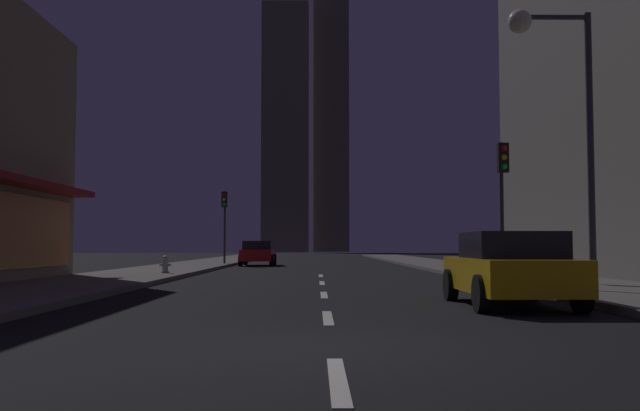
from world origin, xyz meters
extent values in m
cube|color=black|center=(0.00, 32.00, -0.05)|extent=(78.00, 136.00, 0.10)
cube|color=#605E59|center=(7.00, 32.00, 0.07)|extent=(4.00, 76.00, 0.15)
cube|color=#605E59|center=(-7.00, 32.00, 0.07)|extent=(4.00, 76.00, 0.15)
cube|color=silver|center=(0.00, -2.00, 0.01)|extent=(0.16, 2.20, 0.01)
cube|color=silver|center=(0.00, 3.20, 0.01)|extent=(0.16, 2.20, 0.01)
cube|color=silver|center=(0.00, 8.40, 0.01)|extent=(0.16, 2.20, 0.01)
cube|color=silver|center=(0.00, 13.60, 0.01)|extent=(0.16, 2.20, 0.01)
cube|color=silver|center=(0.00, 18.80, 0.01)|extent=(0.16, 2.20, 0.01)
cube|color=#65604C|center=(-5.65, 115.30, 22.25)|extent=(8.28, 6.64, 44.51)
cube|color=#625D49|center=(2.70, 124.85, 31.10)|extent=(6.73, 8.17, 62.19)
cube|color=gold|center=(3.60, 5.42, 0.61)|extent=(1.80, 4.20, 0.65)
cube|color=black|center=(3.60, 5.22, 1.17)|extent=(1.64, 2.00, 0.55)
cylinder|color=black|center=(2.72, 6.82, 0.34)|extent=(0.22, 0.68, 0.68)
cylinder|color=black|center=(4.48, 6.82, 0.34)|extent=(0.22, 0.68, 0.68)
cylinder|color=black|center=(2.72, 4.02, 0.34)|extent=(0.22, 0.68, 0.68)
cylinder|color=black|center=(4.48, 4.02, 0.34)|extent=(0.22, 0.68, 0.68)
sphere|color=white|center=(3.05, 7.47, 0.67)|extent=(0.18, 0.18, 0.18)
sphere|color=white|center=(4.15, 7.47, 0.67)|extent=(0.18, 0.18, 0.18)
cube|color=#B21919|center=(-3.60, 32.71, 0.61)|extent=(1.80, 4.20, 0.65)
cube|color=black|center=(-3.60, 32.51, 1.17)|extent=(1.64, 2.00, 0.55)
cylinder|color=black|center=(-4.48, 34.11, 0.34)|extent=(0.22, 0.68, 0.68)
cylinder|color=black|center=(-2.72, 34.11, 0.34)|extent=(0.22, 0.68, 0.68)
cylinder|color=black|center=(-4.48, 31.31, 0.34)|extent=(0.22, 0.68, 0.68)
cylinder|color=black|center=(-2.72, 31.31, 0.34)|extent=(0.22, 0.68, 0.68)
sphere|color=white|center=(-4.15, 34.76, 0.67)|extent=(0.18, 0.18, 0.18)
sphere|color=white|center=(-3.05, 34.76, 0.67)|extent=(0.18, 0.18, 0.18)
cylinder|color=#B2B2B2|center=(-5.90, 18.14, 0.43)|extent=(0.22, 0.22, 0.55)
sphere|color=#B2B2B2|center=(-5.90, 18.14, 0.70)|extent=(0.21, 0.21, 0.21)
cylinder|color=#B2B2B2|center=(-5.90, 18.14, 0.18)|extent=(0.30, 0.30, 0.06)
cylinder|color=#B2B2B2|center=(-6.06, 18.14, 0.45)|extent=(0.10, 0.10, 0.10)
cylinder|color=#B2B2B2|center=(-5.74, 18.14, 0.45)|extent=(0.10, 0.10, 0.10)
cylinder|color=#2D2D2D|center=(5.50, 12.92, 2.25)|extent=(0.12, 0.12, 4.20)
cube|color=black|center=(5.50, 12.72, 3.85)|extent=(0.32, 0.24, 0.90)
sphere|color=red|center=(5.50, 12.59, 4.13)|extent=(0.18, 0.18, 0.18)
sphere|color=#F2B20C|center=(5.50, 12.59, 3.85)|extent=(0.18, 0.18, 0.18)
sphere|color=#19D833|center=(5.50, 12.59, 3.57)|extent=(0.18, 0.18, 0.18)
cylinder|color=#2D2D2D|center=(-5.50, 32.10, 2.25)|extent=(0.12, 0.12, 4.20)
cube|color=black|center=(-5.50, 31.90, 3.85)|extent=(0.32, 0.24, 0.90)
sphere|color=red|center=(-5.50, 31.77, 4.13)|extent=(0.18, 0.18, 0.18)
sphere|color=#F2B20C|center=(-5.50, 31.77, 3.85)|extent=(0.18, 0.18, 0.18)
sphere|color=#19D833|center=(-5.50, 31.77, 3.57)|extent=(0.18, 0.18, 0.18)
cylinder|color=#38383D|center=(6.20, 7.78, 3.40)|extent=(0.16, 0.16, 6.50)
cylinder|color=#38383D|center=(5.40, 7.78, 6.55)|extent=(1.60, 0.12, 0.12)
sphere|color=#FCF7CC|center=(4.60, 7.78, 6.45)|extent=(0.56, 0.56, 0.56)
camera|label=1|loc=(-0.20, -8.19, 1.19)|focal=38.90mm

